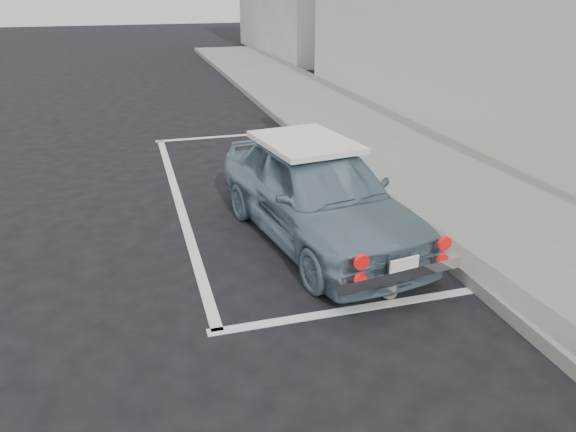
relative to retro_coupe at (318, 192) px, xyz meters
name	(u,v)px	position (x,y,z in m)	size (l,w,h in m)	color
ground	(294,292)	(-0.66, -1.19, -0.63)	(80.00, 80.00, 0.00)	black
sidewalk	(459,192)	(2.54, 0.81, -0.55)	(2.80, 40.00, 0.15)	slate
pline_rear	(356,309)	(-0.16, -1.69, -0.63)	(3.00, 0.12, 0.01)	silver
pline_front	(228,136)	(-0.16, 5.31, -0.63)	(3.00, 0.12, 0.01)	silver
pline_side	(179,201)	(-1.56, 1.81, -0.63)	(0.12, 7.00, 0.01)	silver
retro_coupe	(318,192)	(0.00, 0.00, 0.00)	(2.00, 3.83, 1.24)	slate
cat	(388,288)	(0.24, -1.57, -0.52)	(0.26, 0.43, 0.24)	#67584E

